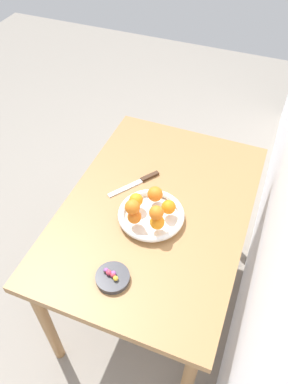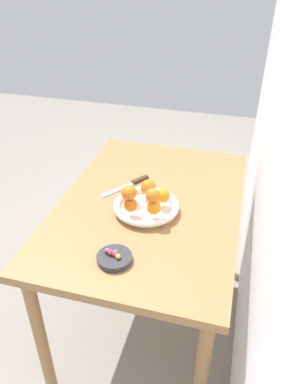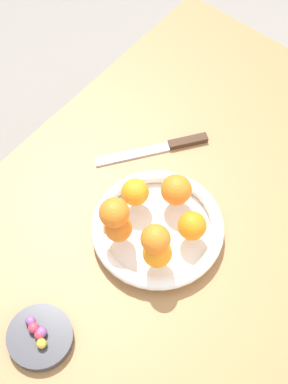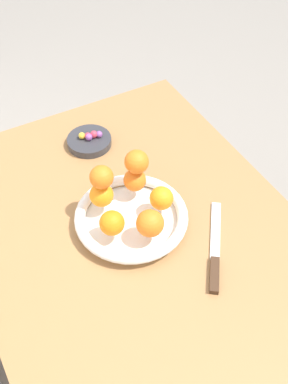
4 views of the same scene
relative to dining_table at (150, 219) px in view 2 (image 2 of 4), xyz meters
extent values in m
plane|color=gray|center=(0.00, 0.00, -0.65)|extent=(6.00, 6.00, 0.00)
cube|color=#9E7042|center=(0.00, 0.00, 0.07)|extent=(1.10, 0.76, 0.04)
cylinder|color=#9E7042|center=(-0.49, -0.32, -0.30)|extent=(0.05, 0.05, 0.70)
cylinder|color=#9E7042|center=(0.49, -0.32, -0.30)|extent=(0.05, 0.05, 0.70)
cylinder|color=#9E7042|center=(-0.49, 0.32, -0.30)|extent=(0.05, 0.05, 0.70)
cylinder|color=#9E7042|center=(0.49, 0.32, -0.30)|extent=(0.05, 0.05, 0.70)
cylinder|color=white|center=(0.06, 0.00, 0.10)|extent=(0.23, 0.23, 0.01)
torus|color=white|center=(0.06, 0.00, 0.12)|extent=(0.27, 0.27, 0.03)
cylinder|color=#333338|center=(0.38, -0.03, 0.10)|extent=(0.12, 0.12, 0.02)
sphere|color=orange|center=(0.13, -0.05, 0.16)|extent=(0.06, 0.06, 0.06)
sphere|color=orange|center=(0.13, 0.05, 0.16)|extent=(0.06, 0.06, 0.06)
sphere|color=orange|center=(0.04, 0.06, 0.16)|extent=(0.06, 0.06, 0.06)
sphere|color=orange|center=(-0.01, -0.01, 0.16)|extent=(0.06, 0.06, 0.06)
sphere|color=orange|center=(0.05, -0.07, 0.16)|extent=(0.06, 0.06, 0.06)
sphere|color=orange|center=(0.13, -0.05, 0.21)|extent=(0.06, 0.06, 0.06)
sphere|color=orange|center=(0.13, 0.04, 0.21)|extent=(0.06, 0.06, 0.06)
sphere|color=gold|center=(0.39, -0.01, 0.12)|extent=(0.02, 0.02, 0.02)
sphere|color=#C6384C|center=(0.37, -0.04, 0.12)|extent=(0.02, 0.02, 0.02)
sphere|color=#8C4C99|center=(0.37, -0.06, 0.12)|extent=(0.02, 0.02, 0.02)
sphere|color=#C6384C|center=(0.38, -0.03, 0.12)|extent=(0.02, 0.02, 0.02)
sphere|color=#472819|center=(0.37, -0.06, 0.12)|extent=(0.02, 0.02, 0.02)
sphere|color=#8C4C99|center=(0.37, -0.03, 0.12)|extent=(0.02, 0.02, 0.02)
cube|color=#3F2819|center=(-0.16, -0.09, 0.10)|extent=(0.08, 0.07, 0.01)
cube|color=silver|center=(-0.05, -0.17, 0.09)|extent=(0.15, 0.12, 0.01)
camera|label=1|loc=(0.97, 0.32, 1.29)|focal=35.00mm
camera|label=2|loc=(1.27, 0.32, 1.00)|focal=35.00mm
camera|label=3|loc=(0.50, 0.32, 1.18)|focal=55.00mm
camera|label=4|loc=(-0.59, 0.32, 0.99)|focal=45.00mm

